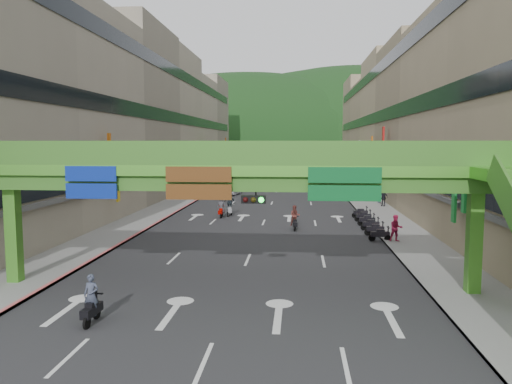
{
  "coord_description": "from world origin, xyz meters",
  "views": [
    {
      "loc": [
        2.94,
        -17.16,
        7.04
      ],
      "look_at": [
        0.0,
        18.0,
        3.5
      ],
      "focal_mm": 35.0,
      "sensor_mm": 36.0,
      "label": 1
    }
  ],
  "objects": [
    {
      "name": "sidewalk_left",
      "position": [
        -11.0,
        50.0,
        0.07
      ],
      "size": [
        4.0,
        140.0,
        0.15
      ],
      "primitive_type": "cube",
      "color": "gray",
      "rests_on": "ground"
    },
    {
      "name": "road_slab",
      "position": [
        0.0,
        50.0,
        0.01
      ],
      "size": [
        18.0,
        140.0,
        0.02
      ],
      "primitive_type": "cube",
      "color": "#28282B",
      "rests_on": "ground"
    },
    {
      "name": "hill_left",
      "position": [
        -15.0,
        160.0,
        0.0
      ],
      "size": [
        168.0,
        140.0,
        112.0
      ],
      "primitive_type": "ellipsoid",
      "color": "#1C4419",
      "rests_on": "ground"
    },
    {
      "name": "building_row_right",
      "position": [
        18.93,
        50.0,
        9.46
      ],
      "size": [
        12.8,
        95.0,
        19.0
      ],
      "color": "gray",
      "rests_on": "ground"
    },
    {
      "name": "pedestrian_blue",
      "position": [
        12.2,
        40.0,
        0.76
      ],
      "size": [
        0.72,
        0.48,
        1.52
      ],
      "primitive_type": "imported",
      "rotation": [
        0.0,
        0.0,
        3.11
      ],
      "color": "#394562",
      "rests_on": "ground"
    },
    {
      "name": "scooter_rider_left",
      "position": [
        -3.52,
        29.69,
        1.12
      ],
      "size": [
        1.16,
        1.59,
        2.21
      ],
      "color": "gray",
      "rests_on": "ground"
    },
    {
      "name": "hill_right",
      "position": [
        25.0,
        180.0,
        0.0
      ],
      "size": [
        208.0,
        176.0,
        128.0
      ],
      "primitive_type": "ellipsoid",
      "color": "#1C4419",
      "rests_on": "ground"
    },
    {
      "name": "building_row_left",
      "position": [
        -18.93,
        50.0,
        9.46
      ],
      "size": [
        12.8,
        95.0,
        19.0
      ],
      "color": "#9E937F",
      "rests_on": "ground"
    },
    {
      "name": "overpass_near",
      "position": [
        0.93,
        5.38,
        5.21
      ],
      "size": [
        28.0,
        12.27,
        7.1
      ],
      "color": "#4C9E2D",
      "rests_on": "ground"
    },
    {
      "name": "ground",
      "position": [
        0.0,
        0.0,
        0.0
      ],
      "size": [
        320.0,
        320.0,
        0.0
      ],
      "primitive_type": "plane",
      "color": "black",
      "rests_on": "ground"
    },
    {
      "name": "parked_scooter_row",
      "position": [
        8.8,
        23.78,
        0.52
      ],
      "size": [
        1.6,
        11.61,
        1.08
      ],
      "color": "black",
      "rests_on": "ground"
    },
    {
      "name": "bunting_string",
      "position": [
        0.0,
        30.0,
        5.96
      ],
      "size": [
        26.0,
        0.36,
        0.47
      ],
      "color": "black",
      "rests_on": "ground"
    },
    {
      "name": "scooter_rider_far",
      "position": [
        -4.14,
        28.6,
        0.98
      ],
      "size": [
        0.82,
        1.6,
        1.96
      ],
      "color": "#8A0600",
      "rests_on": "ground"
    },
    {
      "name": "scooter_rider_near",
      "position": [
        -4.97,
        1.0,
        0.91
      ],
      "size": [
        0.61,
        1.6,
        1.97
      ],
      "color": "black",
      "rests_on": "ground"
    },
    {
      "name": "car_yellow",
      "position": [
        0.61,
        73.3,
        0.61
      ],
      "size": [
        1.87,
        3.74,
        1.22
      ],
      "primitive_type": "imported",
      "rotation": [
        0.0,
        0.0,
        0.12
      ],
      "color": "yellow",
      "rests_on": "ground"
    },
    {
      "name": "scooter_rider_mid",
      "position": [
        2.76,
        22.44,
        1.03
      ],
      "size": [
        0.83,
        1.6,
        2.0
      ],
      "color": "black",
      "rests_on": "ground"
    },
    {
      "name": "curb_left",
      "position": [
        -9.1,
        50.0,
        0.09
      ],
      "size": [
        0.2,
        140.0,
        0.18
      ],
      "primitive_type": "cube",
      "color": "#CC5959",
      "rests_on": "ground"
    },
    {
      "name": "overpass_far",
      "position": [
        0.0,
        65.0,
        5.4
      ],
      "size": [
        28.0,
        2.2,
        7.1
      ],
      "color": "#4C9E2D",
      "rests_on": "ground"
    },
    {
      "name": "sidewalk_right",
      "position": [
        11.0,
        50.0,
        0.07
      ],
      "size": [
        4.0,
        140.0,
        0.15
      ],
      "primitive_type": "cube",
      "color": "gray",
      "rests_on": "ground"
    },
    {
      "name": "car_silver",
      "position": [
        -5.58,
        48.47,
        0.63
      ],
      "size": [
        1.89,
        3.99,
        1.26
      ],
      "primitive_type": "imported",
      "rotation": [
        0.0,
        0.0,
        -0.15
      ],
      "color": "#AEAFB7",
      "rests_on": "ground"
    },
    {
      "name": "curb_right",
      "position": [
        9.1,
        50.0,
        0.09
      ],
      "size": [
        0.2,
        140.0,
        0.18
      ],
      "primitive_type": "cube",
      "color": "gray",
      "rests_on": "ground"
    },
    {
      "name": "pedestrian_dark",
      "position": [
        12.2,
        37.27,
        0.91
      ],
      "size": [
        1.14,
        0.94,
        1.82
      ],
      "primitive_type": "imported",
      "rotation": [
        0.0,
        0.0,
        -0.55
      ],
      "color": "black",
      "rests_on": "ground"
    },
    {
      "name": "pedestrian_red",
      "position": [
        9.8,
        17.74,
        0.93
      ],
      "size": [
        0.95,
        0.76,
        1.86
      ],
      "primitive_type": "imported",
      "rotation": [
        0.0,
        0.0,
        0.07
      ],
      "color": "#B91F4B",
      "rests_on": "ground"
    }
  ]
}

